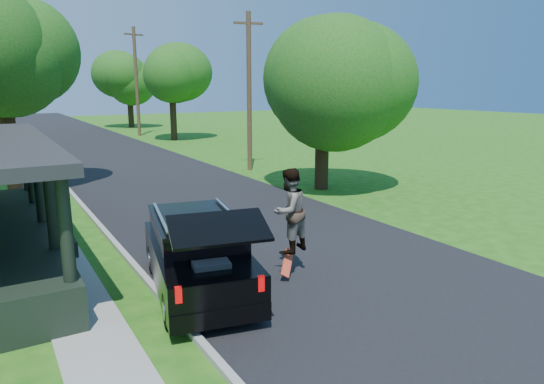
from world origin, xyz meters
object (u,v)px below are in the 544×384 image
black_suv (198,254)px  utility_pole_near (249,91)px  skateboarder (289,211)px  tree_right_near (322,66)px

black_suv → utility_pole_near: (8.29, 13.17, 3.29)m
skateboarder → utility_pole_near: size_ratio=0.25×
tree_right_near → utility_pole_near: 5.89m
tree_right_near → skateboarder: bearing=-130.5°
black_suv → skateboarder: skateboarder is taller
skateboarder → utility_pole_near: utility_pole_near is taller
black_suv → tree_right_near: tree_right_near is taller
black_suv → utility_pole_near: utility_pole_near is taller
tree_right_near → utility_pole_near: size_ratio=1.02×
skateboarder → utility_pole_near: (6.09, 13.36, 2.58)m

